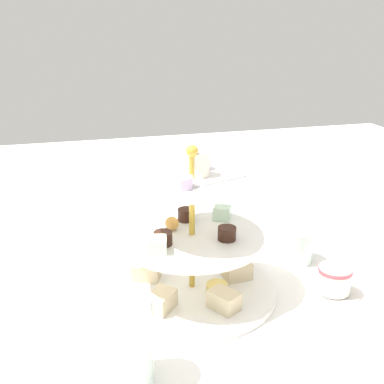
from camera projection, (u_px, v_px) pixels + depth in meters
ground_plane at (192, 291)px, 0.83m from camera, size 2.40×2.40×0.00m
tiered_serving_stand at (192, 250)px, 0.80m from camera, size 0.30×0.30×0.26m
water_glass_tall_right at (127, 341)px, 0.60m from camera, size 0.07×0.07×0.12m
water_glass_short_left at (296, 246)px, 0.92m from camera, size 0.06×0.06×0.07m
teacup_with_saucer at (334, 281)px, 0.81m from camera, size 0.09×0.09×0.05m
butter_knife_left at (43, 274)px, 0.88m from camera, size 0.06×0.17×0.00m
butter_knife_right at (334, 374)px, 0.63m from camera, size 0.15×0.10×0.00m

